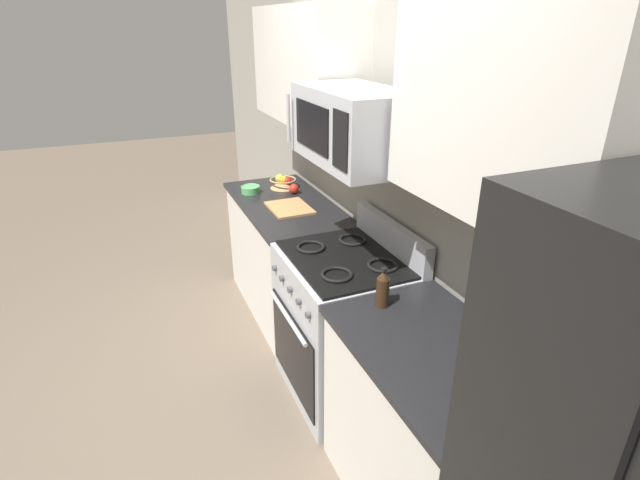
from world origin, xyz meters
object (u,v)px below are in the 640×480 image
at_px(fruit_basket, 283,182).
at_px(microwave, 354,126).
at_px(utensil_crock, 499,357).
at_px(prep_bowl, 251,189).
at_px(range_oven, 344,325).
at_px(cutting_board, 289,208).
at_px(apple_loose, 294,189).
at_px(bottle_soy, 383,289).

bearing_deg(fruit_basket, microwave, -2.82).
bearing_deg(utensil_crock, prep_bowl, -173.16).
distance_m(range_oven, cutting_board, 0.99).
xyz_separation_m(apple_loose, cutting_board, (0.31, -0.15, -0.03)).
bearing_deg(microwave, fruit_basket, 177.18).
xyz_separation_m(utensil_crock, apple_loose, (-2.29, 0.01, -0.04)).
distance_m(cutting_board, prep_bowl, 0.48).
bearing_deg(utensil_crock, apple_loose, 179.63).
distance_m(utensil_crock, prep_bowl, 2.45).
bearing_deg(fruit_basket, utensil_crock, 0.37).
distance_m(fruit_basket, apple_loose, 0.17).
xyz_separation_m(fruit_basket, apple_loose, (0.17, 0.03, -0.01)).
bearing_deg(microwave, prep_bowl, -171.16).
relative_size(cutting_board, bottle_soy, 1.76).
bearing_deg(microwave, apple_loose, 175.29).
distance_m(apple_loose, prep_bowl, 0.34).
relative_size(range_oven, cutting_board, 3.11).
bearing_deg(bottle_soy, prep_bowl, -175.97).
distance_m(range_oven, fruit_basket, 1.45).
height_order(cutting_board, prep_bowl, prep_bowl).
distance_m(microwave, utensil_crock, 1.28).
xyz_separation_m(microwave, utensil_crock, (1.09, 0.08, -0.67)).
relative_size(fruit_basket, apple_loose, 2.80).
relative_size(utensil_crock, apple_loose, 4.06).
relative_size(apple_loose, bottle_soy, 0.39).
relative_size(utensil_crock, bottle_soy, 1.57).
relative_size(utensil_crock, prep_bowl, 2.10).
bearing_deg(microwave, bottle_soy, -8.90).
distance_m(cutting_board, bottle_soy, 1.39).
bearing_deg(cutting_board, bottle_soy, -1.25).
relative_size(microwave, fruit_basket, 3.50).
bearing_deg(fruit_basket, apple_loose, 10.20).
bearing_deg(range_oven, microwave, 90.04).
bearing_deg(fruit_basket, cutting_board, -13.57).
bearing_deg(apple_loose, cutting_board, -25.50).
height_order(bottle_soy, prep_bowl, bottle_soy).
relative_size(utensil_crock, cutting_board, 0.89).
height_order(microwave, prep_bowl, microwave).
distance_m(microwave, cutting_board, 1.15).
bearing_deg(utensil_crock, cutting_board, -176.20).
xyz_separation_m(microwave, prep_bowl, (-1.34, -0.21, -0.71)).
xyz_separation_m(apple_loose, bottle_soy, (1.70, -0.18, 0.05)).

